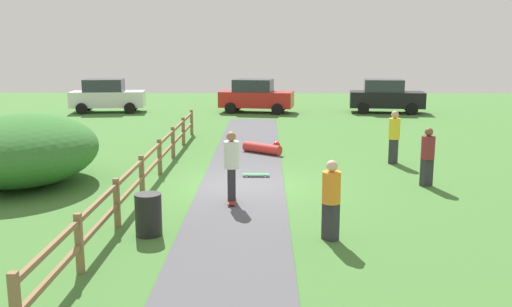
# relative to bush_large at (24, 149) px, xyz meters

# --- Properties ---
(ground_plane) EXTENTS (60.00, 60.00, 0.00)m
(ground_plane) POSITION_rel_bush_large_xyz_m (6.24, -0.01, -1.01)
(ground_plane) COLOR #427533
(asphalt_path) EXTENTS (2.40, 28.00, 0.02)m
(asphalt_path) POSITION_rel_bush_large_xyz_m (6.24, -0.01, -1.00)
(asphalt_path) COLOR #515156
(asphalt_path) RESTS_ON ground_plane
(wooden_fence) EXTENTS (0.12, 18.12, 1.10)m
(wooden_fence) POSITION_rel_bush_large_xyz_m (3.64, -0.01, -0.34)
(wooden_fence) COLOR olive
(wooden_fence) RESTS_ON ground_plane
(bush_large) EXTENTS (4.08, 4.89, 2.01)m
(bush_large) POSITION_rel_bush_large_xyz_m (0.00, 0.00, 0.00)
(bush_large) COLOR #33702D
(bush_large) RESTS_ON ground_plane
(trash_bin) EXTENTS (0.56, 0.56, 0.90)m
(trash_bin) POSITION_rel_bush_large_xyz_m (4.44, -4.39, -0.56)
(trash_bin) COLOR black
(trash_bin) RESTS_ON ground_plane
(skater_riding) EXTENTS (0.40, 0.81, 1.82)m
(skater_riding) POSITION_rel_bush_large_xyz_m (6.05, -1.96, 0.03)
(skater_riding) COLOR #B23326
(skater_riding) RESTS_ON asphalt_path
(skater_fallen) EXTENTS (1.47, 1.47, 0.36)m
(skater_fallen) POSITION_rel_bush_large_xyz_m (6.82, 4.66, -0.81)
(skater_fallen) COLOR red
(skater_fallen) RESTS_ON asphalt_path
(skateboard_loose) EXTENTS (0.80, 0.20, 0.08)m
(skateboard_loose) POSITION_rel_bush_large_xyz_m (6.62, 0.89, -0.92)
(skateboard_loose) COLOR #338C4C
(skateboard_loose) RESTS_ON asphalt_path
(bystander_yellow) EXTENTS (0.53, 0.53, 1.78)m
(bystander_yellow) POSITION_rel_bush_large_xyz_m (11.21, 2.99, -0.02)
(bystander_yellow) COLOR #2D2D33
(bystander_yellow) RESTS_ON ground_plane
(bystander_orange) EXTENTS (0.54, 0.54, 1.68)m
(bystander_orange) POSITION_rel_bush_large_xyz_m (8.24, -4.62, -0.08)
(bystander_orange) COLOR #2D2D33
(bystander_orange) RESTS_ON ground_plane
(bystander_maroon) EXTENTS (0.52, 0.52, 1.67)m
(bystander_maroon) POSITION_rel_bush_large_xyz_m (11.47, -0.07, -0.09)
(bystander_maroon) COLOR #2D2D33
(bystander_maroon) RESTS_ON ground_plane
(parked_car_red) EXTENTS (4.42, 2.53, 1.92)m
(parked_car_red) POSITION_rel_bush_large_xyz_m (6.33, 17.13, -0.05)
(parked_car_red) COLOR red
(parked_car_red) RESTS_ON ground_plane
(parked_car_white) EXTENTS (4.35, 2.32, 1.92)m
(parked_car_white) POSITION_rel_bush_large_xyz_m (-2.34, 17.12, -0.05)
(parked_car_white) COLOR silver
(parked_car_white) RESTS_ON ground_plane
(parked_car_black) EXTENTS (4.38, 2.40, 1.92)m
(parked_car_black) POSITION_rel_bush_large_xyz_m (13.87, 17.13, -0.05)
(parked_car_black) COLOR black
(parked_car_black) RESTS_ON ground_plane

